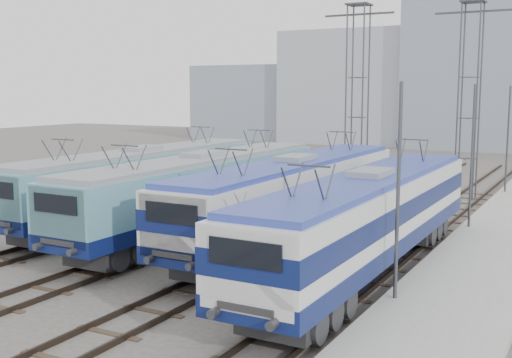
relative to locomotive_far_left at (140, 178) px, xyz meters
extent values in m
plane|color=#514C47|center=(6.75, -8.58, -2.25)|extent=(160.00, 160.00, 0.00)
cube|color=#9E9E99|center=(16.95, -0.58, -2.10)|extent=(4.00, 70.00, 0.30)
cube|color=#0C174B|center=(0.00, 0.22, -0.87)|extent=(2.86, 18.04, 0.60)
cube|color=#5B95A5|center=(0.00, 0.22, 0.34)|extent=(2.81, 18.04, 1.80)
cube|color=#5B95A5|center=(0.00, -8.45, 0.16)|extent=(2.58, 0.70, 2.04)
cube|color=gray|center=(0.00, 0.22, 1.34)|extent=(2.58, 17.32, 0.20)
cube|color=#262628|center=(0.00, -5.79, -1.62)|extent=(2.10, 3.61, 0.68)
cube|color=#262628|center=(0.00, 6.24, -1.62)|extent=(2.10, 3.61, 0.68)
cube|color=#0C174B|center=(4.50, -0.98, -0.86)|extent=(2.87, 18.10, 0.60)
cube|color=#5B95A5|center=(4.50, -0.98, 0.35)|extent=(2.82, 18.10, 1.81)
cube|color=#5B95A5|center=(4.50, -9.68, 0.16)|extent=(2.59, 0.70, 2.05)
cube|color=gray|center=(4.50, -0.98, 1.35)|extent=(2.59, 17.38, 0.20)
cube|color=#262628|center=(4.50, -7.02, -1.62)|extent=(2.11, 3.62, 0.68)
cube|color=#262628|center=(4.50, 5.05, -1.62)|extent=(2.11, 3.62, 0.68)
cube|color=#0C174B|center=(9.00, -0.46, -0.86)|extent=(2.88, 18.17, 0.61)
cube|color=silver|center=(9.00, -0.46, 0.35)|extent=(2.83, 18.17, 1.82)
cube|color=#0C174B|center=(9.00, -0.46, 0.30)|extent=(2.87, 18.19, 0.71)
cube|color=silver|center=(9.00, -9.20, 0.17)|extent=(2.60, 0.71, 2.06)
cube|color=#2B3D9A|center=(9.00, -0.46, 1.36)|extent=(2.60, 17.44, 0.20)
cube|color=#262628|center=(9.00, -6.52, -1.61)|extent=(2.12, 3.63, 0.68)
cube|color=#262628|center=(9.00, 5.59, -1.61)|extent=(2.12, 3.63, 0.68)
cube|color=#0C174B|center=(13.50, -3.69, -0.86)|extent=(2.87, 18.16, 0.61)
cube|color=silver|center=(13.50, -3.69, 0.35)|extent=(2.82, 18.16, 1.82)
cube|color=#0C174B|center=(13.50, -3.69, 0.30)|extent=(2.86, 18.18, 0.71)
cube|color=silver|center=(13.50, -12.42, 0.17)|extent=(2.60, 0.71, 2.06)
cube|color=#2B3D9A|center=(13.50, -3.69, 1.36)|extent=(2.60, 17.43, 0.20)
cube|color=#262628|center=(13.50, -9.75, -1.61)|extent=(2.12, 3.63, 0.68)
cube|color=#262628|center=(13.50, 2.36, -1.61)|extent=(2.12, 3.63, 0.68)
cylinder|color=#3F4247|center=(6.20, 12.87, 3.75)|extent=(0.10, 0.10, 12.00)
cylinder|color=#3F4247|center=(7.30, 12.87, 3.75)|extent=(0.10, 0.10, 12.00)
cylinder|color=#3F4247|center=(6.20, 13.97, 3.75)|extent=(0.10, 0.10, 12.00)
cylinder|color=#3F4247|center=(7.30, 13.97, 3.75)|extent=(0.10, 0.10, 12.00)
cube|color=#3F4247|center=(6.75, 13.42, 9.15)|extent=(4.50, 0.12, 0.12)
cylinder|color=#3F4247|center=(12.70, 14.87, 3.75)|extent=(0.10, 0.10, 12.00)
cylinder|color=#3F4247|center=(13.80, 14.87, 3.75)|extent=(0.10, 0.10, 12.00)
cylinder|color=#3F4247|center=(12.70, 15.97, 3.75)|extent=(0.10, 0.10, 12.00)
cylinder|color=#3F4247|center=(13.80, 15.97, 3.75)|extent=(0.10, 0.10, 12.00)
cube|color=#3F4247|center=(13.25, 15.42, 9.15)|extent=(4.50, 0.12, 0.12)
cylinder|color=#3F4247|center=(15.35, -6.58, 1.25)|extent=(0.12, 0.12, 7.00)
cylinder|color=#3F4247|center=(15.35, 5.42, 1.25)|extent=(0.12, 0.12, 7.00)
cylinder|color=#3F4247|center=(15.35, 17.42, 1.25)|extent=(0.12, 0.12, 7.00)
cube|color=#9EA4B2|center=(-7.25, 53.42, 4.75)|extent=(18.00, 12.00, 14.00)
cube|color=gray|center=(10.75, 53.42, 6.75)|extent=(22.00, 14.00, 18.00)
cube|color=gray|center=(-23.25, 53.42, 2.75)|extent=(14.00, 10.00, 10.00)
camera|label=1|loc=(20.83, -25.60, 4.50)|focal=45.00mm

